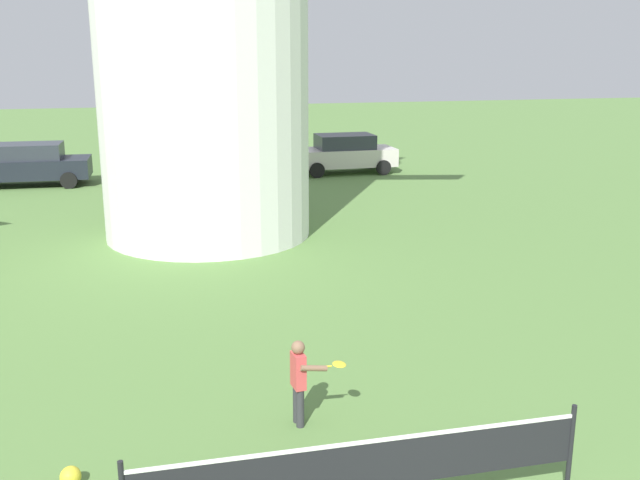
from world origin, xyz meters
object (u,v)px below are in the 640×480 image
at_px(tennis_net, 363,466).
at_px(parked_car_cream, 345,153).
at_px(stray_ball, 71,476).
at_px(player_far, 300,377).
at_px(parked_car_red, 193,160).
at_px(parked_car_black, 28,164).

bearing_deg(tennis_net, parked_car_cream, 75.22).
bearing_deg(stray_ball, player_far, 15.25).
distance_m(tennis_net, parked_car_red, 21.53).
height_order(tennis_net, parked_car_black, parked_car_black).
height_order(tennis_net, parked_car_cream, parked_car_cream).
xyz_separation_m(stray_ball, parked_car_red, (2.84, 20.08, 0.68)).
relative_size(tennis_net, parked_car_cream, 1.25).
distance_m(parked_car_red, parked_car_cream, 6.11).
bearing_deg(parked_car_red, parked_car_cream, 3.40).
height_order(player_far, parked_car_black, parked_car_black).
bearing_deg(parked_car_black, stray_ball, -81.28).
distance_m(player_far, parked_car_cream, 20.53).
bearing_deg(parked_car_cream, player_far, -106.96).
distance_m(player_far, parked_car_black, 20.53).
xyz_separation_m(tennis_net, parked_car_cream, (5.77, 21.89, 0.12)).
bearing_deg(stray_ball, tennis_net, -24.59).
distance_m(player_far, stray_ball, 3.11).
height_order(player_far, stray_ball, player_far).
xyz_separation_m(tennis_net, parked_car_black, (-6.30, 21.86, 0.13)).
relative_size(stray_ball, parked_car_cream, 0.06).
bearing_deg(parked_car_cream, parked_car_red, -176.60).
relative_size(player_far, parked_car_black, 0.28).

